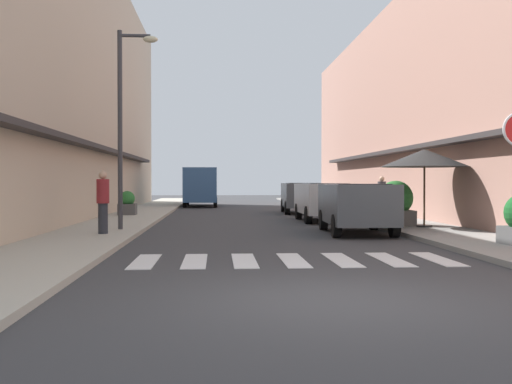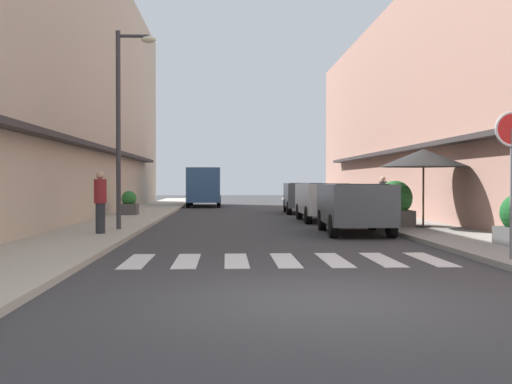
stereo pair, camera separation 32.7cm
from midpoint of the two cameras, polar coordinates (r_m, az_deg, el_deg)
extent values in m
plane|color=#38383A|center=(24.18, 0.29, -2.65)|extent=(89.46, 89.46, 0.00)
cube|color=#ADA899|center=(24.41, -11.35, -2.50)|extent=(2.51, 56.93, 0.12)
cube|color=gray|center=(24.93, 11.68, -2.43)|extent=(2.51, 56.93, 0.12)
cube|color=#C6B299|center=(26.52, -19.23, 10.04)|extent=(5.00, 38.60, 11.47)
cube|color=#332D2D|center=(25.58, -13.26, 3.79)|extent=(0.50, 27.02, 0.16)
cube|color=#A87A6B|center=(27.23, 18.90, 7.66)|extent=(5.00, 38.60, 9.45)
cube|color=#332D2D|center=(26.18, 13.26, 3.73)|extent=(0.50, 27.02, 0.16)
cube|color=silver|center=(11.97, -10.24, -6.36)|extent=(0.45, 2.20, 0.01)
cube|color=silver|center=(11.89, -5.67, -6.40)|extent=(0.45, 2.20, 0.01)
cube|color=silver|center=(11.88, -1.06, -6.40)|extent=(0.45, 2.20, 0.01)
cube|color=silver|center=(11.95, 3.52, -6.36)|extent=(0.45, 2.20, 0.01)
cube|color=silver|center=(12.09, 8.03, -6.29)|extent=(0.45, 2.20, 0.01)
cube|color=silver|center=(12.30, 12.41, -6.17)|extent=(0.45, 2.20, 0.01)
cube|color=silver|center=(12.58, 16.61, -6.03)|extent=(0.45, 2.20, 0.01)
cube|color=#4C5156|center=(18.21, 9.65, -1.07)|extent=(1.92, 4.13, 1.13)
cube|color=black|center=(18.00, 9.79, -0.13)|extent=(1.56, 2.33, 0.56)
cylinder|color=black|center=(19.44, 6.64, -2.60)|extent=(0.25, 0.65, 0.64)
cylinder|color=black|center=(19.70, 11.24, -2.57)|extent=(0.25, 0.65, 0.64)
cylinder|color=black|center=(16.79, 7.78, -3.17)|extent=(0.25, 0.65, 0.64)
cylinder|color=black|center=(17.09, 13.07, -3.11)|extent=(0.25, 0.65, 0.64)
cube|color=silver|center=(23.62, 6.76, -0.60)|extent=(1.77, 4.20, 1.13)
cube|color=black|center=(23.41, 6.84, 0.13)|extent=(1.48, 2.35, 0.56)
cylinder|color=black|center=(24.90, 4.43, -1.81)|extent=(0.22, 0.64, 0.64)
cylinder|color=black|center=(25.14, 8.03, -1.79)|extent=(0.22, 0.64, 0.64)
cylinder|color=black|center=(22.16, 5.31, -2.16)|extent=(0.22, 0.64, 0.64)
cylinder|color=black|center=(22.43, 9.33, -2.13)|extent=(0.22, 0.64, 0.64)
cube|color=#4C5156|center=(29.68, 4.78, -0.27)|extent=(1.92, 4.14, 1.13)
cube|color=black|center=(29.48, 4.84, 0.31)|extent=(1.56, 2.34, 0.56)
cylinder|color=black|center=(30.98, 3.09, -1.27)|extent=(0.25, 0.65, 0.64)
cylinder|color=black|center=(31.12, 6.02, -1.26)|extent=(0.25, 0.65, 0.64)
cylinder|color=black|center=(28.30, 3.43, -1.48)|extent=(0.25, 0.65, 0.64)
cylinder|color=black|center=(28.45, 6.62, -1.47)|extent=(0.25, 0.65, 0.64)
cube|color=#33598C|center=(37.76, -4.59, 0.68)|extent=(1.98, 5.41, 2.03)
cube|color=black|center=(37.50, -4.61, 1.83)|extent=(1.65, 3.03, 0.56)
cylinder|color=black|center=(39.59, -5.82, -0.78)|extent=(0.22, 0.64, 0.64)
cylinder|color=black|center=(39.55, -3.23, -0.78)|extent=(0.22, 0.64, 0.64)
cylinder|color=black|center=(36.04, -6.09, -0.95)|extent=(0.22, 0.64, 0.64)
cylinder|color=black|center=(35.99, -3.24, -0.95)|extent=(0.22, 0.64, 0.64)
cylinder|color=slate|center=(12.13, 23.45, -0.18)|extent=(0.07, 0.07, 2.37)
cylinder|color=red|center=(12.16, 23.48, 5.41)|extent=(0.64, 0.03, 0.64)
torus|color=white|center=(12.16, 23.48, 5.41)|extent=(0.65, 0.05, 0.65)
cylinder|color=#38383D|center=(18.64, -12.21, 5.65)|extent=(0.14, 0.14, 5.88)
cylinder|color=#38383D|center=(19.01, -10.86, 14.08)|extent=(0.90, 0.10, 0.10)
ellipsoid|color=beige|center=(18.93, -9.47, 13.83)|extent=(0.44, 0.28, 0.20)
cylinder|color=#262626|center=(19.70, 15.77, -3.08)|extent=(0.48, 0.48, 0.06)
cylinder|color=#4C3823|center=(19.65, 15.78, -0.05)|extent=(0.06, 0.06, 2.14)
cone|color=black|center=(19.66, 15.80, 3.07)|extent=(2.73, 2.73, 0.55)
cube|color=slate|center=(20.40, 13.26, -2.34)|extent=(1.07, 1.07, 0.48)
sphere|color=#2D7533|center=(20.37, 13.26, -0.55)|extent=(1.13, 1.13, 1.13)
cube|color=#4C4C4C|center=(26.63, -11.41, -1.58)|extent=(0.74, 0.74, 0.47)
sphere|color=#2D7533|center=(26.61, -11.41, -0.59)|extent=(0.64, 0.64, 0.64)
cylinder|color=#282B33|center=(17.12, -13.77, -2.40)|extent=(0.26, 0.26, 0.83)
cylinder|color=maroon|center=(17.09, -13.78, 0.08)|extent=(0.34, 0.34, 0.65)
sphere|color=tan|center=(17.09, -13.78, 1.55)|extent=(0.22, 0.22, 0.22)
cylinder|color=#282B33|center=(25.88, 12.11, -1.29)|extent=(0.26, 0.26, 0.79)
cylinder|color=#333338|center=(25.87, 12.12, 0.27)|extent=(0.34, 0.34, 0.63)
sphere|color=tan|center=(25.86, 12.12, 1.21)|extent=(0.21, 0.21, 0.21)
camera|label=1|loc=(0.16, -89.58, 0.01)|focal=42.94mm
camera|label=2|loc=(0.16, 90.42, -0.01)|focal=42.94mm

